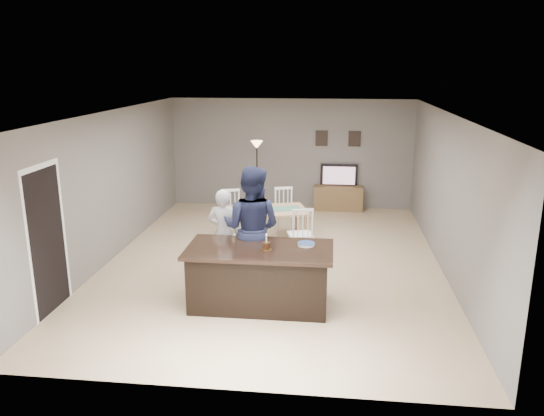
# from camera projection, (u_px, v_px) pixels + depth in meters

# --- Properties ---
(floor) EXTENTS (8.00, 8.00, 0.00)m
(floor) POSITION_uv_depth(u_px,v_px,m) (273.00, 262.00, 9.72)
(floor) COLOR tan
(floor) RESTS_ON ground
(room_shell) EXTENTS (8.00, 8.00, 8.00)m
(room_shell) POSITION_uv_depth(u_px,v_px,m) (273.00, 172.00, 9.28)
(room_shell) COLOR slate
(room_shell) RESTS_ON floor
(kitchen_island) EXTENTS (2.15, 1.10, 0.90)m
(kitchen_island) POSITION_uv_depth(u_px,v_px,m) (260.00, 276.00, 7.88)
(kitchen_island) COLOR black
(kitchen_island) RESTS_ON floor
(tv_console) EXTENTS (1.20, 0.40, 0.60)m
(tv_console) POSITION_uv_depth(u_px,v_px,m) (338.00, 198.00, 13.13)
(tv_console) COLOR brown
(tv_console) RESTS_ON floor
(television) EXTENTS (0.91, 0.12, 0.53)m
(television) POSITION_uv_depth(u_px,v_px,m) (339.00, 175.00, 13.05)
(television) COLOR black
(television) RESTS_ON tv_console
(tv_screen_glow) EXTENTS (0.78, 0.00, 0.78)m
(tv_screen_glow) POSITION_uv_depth(u_px,v_px,m) (339.00, 176.00, 12.97)
(tv_screen_glow) COLOR orange
(tv_screen_glow) RESTS_ON tv_console
(picture_frames) EXTENTS (1.10, 0.02, 0.38)m
(picture_frames) POSITION_uv_depth(u_px,v_px,m) (338.00, 138.00, 12.95)
(picture_frames) COLOR black
(picture_frames) RESTS_ON room_shell
(doorway) EXTENTS (0.00, 2.10, 2.65)m
(doorway) POSITION_uv_depth(u_px,v_px,m) (46.00, 228.00, 7.51)
(doorway) COLOR black
(doorway) RESTS_ON floor
(woman) EXTENTS (0.60, 0.44, 1.52)m
(woman) POSITION_uv_depth(u_px,v_px,m) (224.00, 233.00, 8.89)
(woman) COLOR #B3B3B8
(woman) RESTS_ON floor
(man) EXTENTS (1.10, 0.94, 2.00)m
(man) POSITION_uv_depth(u_px,v_px,m) (252.00, 228.00, 8.37)
(man) COLOR #1B203C
(man) RESTS_ON floor
(birthday_cake) EXTENTS (0.15, 0.15, 0.23)m
(birthday_cake) POSITION_uv_depth(u_px,v_px,m) (266.00, 246.00, 7.70)
(birthday_cake) COLOR gold
(birthday_cake) RESTS_ON kitchen_island
(plate_stack) EXTENTS (0.26, 0.26, 0.04)m
(plate_stack) POSITION_uv_depth(u_px,v_px,m) (306.00, 244.00, 7.87)
(plate_stack) COLOR white
(plate_stack) RESTS_ON kitchen_island
(dining_table) EXTENTS (2.02, 2.21, 1.00)m
(dining_table) POSITION_uv_depth(u_px,v_px,m) (264.00, 216.00, 10.32)
(dining_table) COLOR #A6845A
(dining_table) RESTS_ON floor
(floor_lamp) EXTENTS (0.27, 0.27, 1.82)m
(floor_lamp) POSITION_uv_depth(u_px,v_px,m) (257.00, 159.00, 12.17)
(floor_lamp) COLOR black
(floor_lamp) RESTS_ON floor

